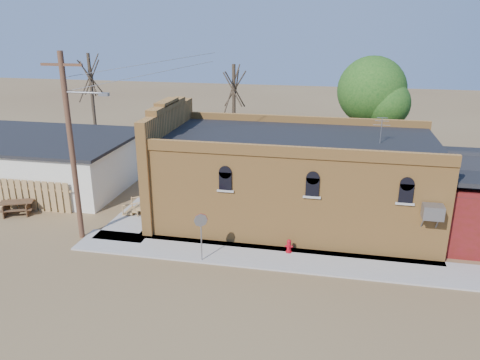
% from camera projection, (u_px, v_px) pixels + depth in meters
% --- Properties ---
extents(ground, '(120.00, 120.00, 0.00)m').
position_uv_depth(ground, '(238.00, 265.00, 20.67)').
color(ground, brown).
rests_on(ground, ground).
extents(sidewalk_south, '(19.00, 2.20, 0.08)m').
position_uv_depth(sidewalk_south, '(274.00, 258.00, 21.21)').
color(sidewalk_south, '#9E9991').
rests_on(sidewalk_south, ground).
extents(sidewalk_west, '(2.60, 10.00, 0.08)m').
position_uv_depth(sidewalk_west, '(154.00, 204.00, 27.41)').
color(sidewalk_west, '#9E9991').
rests_on(sidewalk_west, ground).
extents(brick_bar, '(16.40, 7.97, 6.30)m').
position_uv_depth(brick_bar, '(290.00, 178.00, 24.69)').
color(brick_bar, '#C6843C').
rests_on(brick_bar, ground).
extents(wood_fence, '(5.20, 0.10, 1.80)m').
position_uv_depth(wood_fence, '(30.00, 195.00, 26.33)').
color(wood_fence, '#9A7B45').
rests_on(wood_fence, ground).
extents(utility_pole, '(3.12, 0.26, 9.00)m').
position_uv_depth(utility_pole, '(72.00, 144.00, 21.78)').
color(utility_pole, '#513120').
rests_on(utility_pole, ground).
extents(tree_bare_near, '(2.80, 2.80, 7.65)m').
position_uv_depth(tree_bare_near, '(234.00, 88.00, 31.34)').
color(tree_bare_near, '#4A362A').
rests_on(tree_bare_near, ground).
extents(tree_bare_far, '(2.80, 2.80, 8.16)m').
position_uv_depth(tree_bare_far, '(90.00, 76.00, 34.23)').
color(tree_bare_far, '#4A362A').
rests_on(tree_bare_far, ground).
extents(tree_leafy, '(4.40, 4.40, 8.15)m').
position_uv_depth(tree_leafy, '(372.00, 91.00, 30.10)').
color(tree_leafy, '#4A362A').
rests_on(tree_leafy, ground).
extents(fire_hydrant, '(0.36, 0.33, 0.65)m').
position_uv_depth(fire_hydrant, '(289.00, 246.00, 21.54)').
color(fire_hydrant, '#9E0914').
rests_on(fire_hydrant, sidewalk_south).
extents(stop_sign, '(0.56, 0.32, 2.24)m').
position_uv_depth(stop_sign, '(201.00, 225.00, 20.40)').
color(stop_sign, gray).
rests_on(stop_sign, sidewalk_south).
extents(trash_barrel, '(0.76, 0.76, 0.90)m').
position_uv_depth(trash_barrel, '(155.00, 212.00, 25.00)').
color(trash_barrel, navy).
rests_on(trash_barrel, sidewalk_west).
extents(picnic_table, '(2.13, 1.89, 0.73)m').
position_uv_depth(picnic_table, '(17.00, 206.00, 26.00)').
color(picnic_table, '#4D331F').
rests_on(picnic_table, ground).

